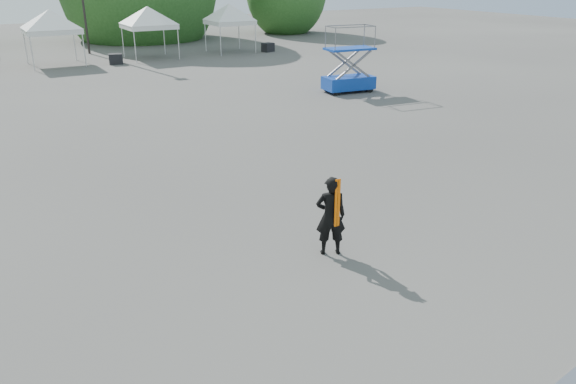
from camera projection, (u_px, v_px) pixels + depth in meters
ground at (265, 237)px, 12.61m from camera, size 120.00×120.00×0.00m
tent_e at (49, 14)px, 33.83m from camera, size 4.46×4.46×3.88m
tent_f at (148, 11)px, 36.56m from camera, size 4.37×4.37×3.88m
tent_g at (229, 8)px, 39.23m from camera, size 4.07×4.07×3.88m
man at (331, 216)px, 11.57m from camera, size 0.74×0.64×1.72m
scissor_lift at (349, 59)px, 26.82m from camera, size 2.54×1.49×3.12m
crate_mid at (116, 59)px, 35.23m from camera, size 0.95×0.81×0.64m
crate_east at (268, 47)px, 40.54m from camera, size 0.94×0.82×0.62m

